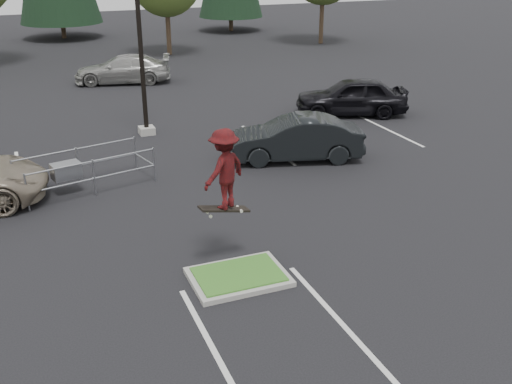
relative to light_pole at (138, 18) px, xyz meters
name	(u,v)px	position (x,y,z in m)	size (l,w,h in m)	color
ground	(239,279)	(-0.50, -12.00, -4.56)	(120.00, 120.00, 0.00)	black
grass_median	(239,276)	(-0.50, -12.00, -4.48)	(2.20, 1.60, 0.16)	#A5A49A
stall_lines	(130,194)	(-1.85, -5.98, -4.56)	(22.62, 17.60, 0.01)	silver
light_pole	(138,18)	(0.00, 0.00, 0.00)	(0.70, 0.60, 10.12)	#A5A49A
cart_corral	(71,170)	(-3.45, -5.13, -3.83)	(4.31, 2.38, 1.16)	#919399
skateboarder	(223,169)	(-0.47, -11.00, -2.20)	(1.43, 1.24, 2.12)	black
car_r_charc	(295,138)	(4.24, -5.00, -3.78)	(1.65, 4.74, 1.56)	black
car_r_black	(352,96)	(9.21, -0.50, -3.72)	(1.97, 4.90, 1.67)	black
car_far_silver	(124,69)	(0.96, 9.95, -3.81)	(2.10, 5.17, 1.50)	#A0A09B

